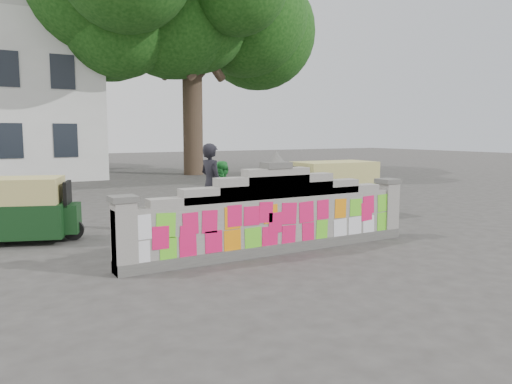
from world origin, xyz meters
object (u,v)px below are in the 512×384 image
pedestrian (223,195)px  rickshaw_left (16,209)px  cyclist_bike (212,211)px  rickshaw_right (332,188)px  cyclist_rider (211,195)px

pedestrian → rickshaw_left: size_ratio=0.64×
cyclist_bike → rickshaw_right: rickshaw_right is taller
pedestrian → rickshaw_right: size_ratio=0.59×
cyclist_rider → pedestrian: (0.54, 0.47, -0.10)m
rickshaw_right → pedestrian: bearing=4.5°
rickshaw_right → cyclist_rider: bearing=11.1°
pedestrian → cyclist_rider: bearing=-85.9°
rickshaw_left → rickshaw_right: (7.99, -0.87, 0.08)m
cyclist_rider → rickshaw_left: size_ratio=0.72×
pedestrian → rickshaw_left: 4.63m
cyclist_bike → pedestrian: bearing=-58.4°
cyclist_bike → pedestrian: 0.77m
cyclist_rider → rickshaw_right: bearing=-92.2°
cyclist_bike → rickshaw_right: (3.99, 0.52, 0.26)m
cyclist_rider → pedestrian: bearing=-58.4°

